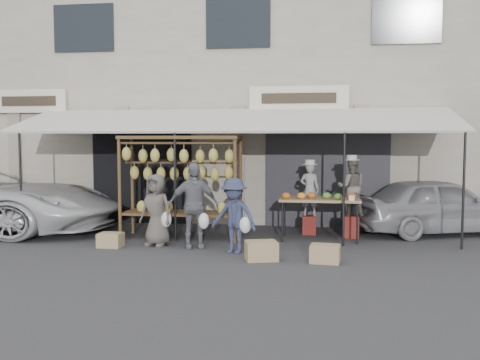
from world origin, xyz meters
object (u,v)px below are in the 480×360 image
Objects in this scene: customer_right at (234,216)px; crate_far at (111,240)px; customer_mid at (193,205)px; sedan at (439,205)px; crate_near_a at (261,251)px; produce_table at (320,200)px; customer_left at (156,210)px; crate_near_b at (325,254)px; vendor_right at (351,187)px; banana_rack at (180,167)px; vendor_left at (310,189)px.

crate_far is at bearing -165.54° from customer_right.
crate_far is (-1.67, -0.19, -0.71)m from customer_mid.
crate_far is at bearing 91.69° from sedan.
customer_right is 2.55× the size of crate_near_a.
produce_table is at bearing 18.05° from crate_far.
crate_near_b is at bearing 1.26° from customer_left.
crate_near_b is at bearing 74.17° from vendor_right.
banana_rack is 1.53× the size of produce_table.
produce_table is 0.72m from vendor_left.
crate_far is at bearing 33.90° from vendor_left.
customer_right reaches higher than crate_near_a.
customer_left is 2.61× the size of crate_near_a.
banana_rack is 1.53× the size of customer_mid.
sedan is (4.31, 2.67, -0.06)m from customer_right.
produce_table is at bearing 62.17° from customer_right.
vendor_left reaches higher than sedan.
banana_rack reaches higher than crate_near_b.
banana_rack is at bearing 89.02° from customer_left.
banana_rack is 3.02m from crate_near_a.
vendor_left is at bearing 108.33° from produce_table.
banana_rack is 3.08m from produce_table.
customer_left is 1.02× the size of customer_right.
sedan is at bearing 50.32° from customer_right.
customer_right is at bearing -136.38° from produce_table.
crate_near_a is at bearing 80.12° from vendor_left.
crate_near_a is (-1.72, -2.48, -0.94)m from vendor_right.
vendor_right is 2.76m from crate_near_b.
banana_rack is 5.08× the size of crate_near_b.
customer_mid is 5.68m from sedan.
customer_right is at bearing 2.64° from customer_left.
produce_table is at bearing 114.99° from vendor_left.
customer_right is 2.79× the size of crate_near_b.
banana_rack is 2.15m from crate_far.
customer_left reaches higher than crate_near_b.
customer_mid is at bearing 160.21° from crate_near_b.
customer_mid is (-2.27, -1.83, -0.18)m from vendor_left.
banana_rack reaches higher than customer_left.
crate_near_b is 0.13× the size of sedan.
sedan is (5.19, 2.30, -0.20)m from customer_mid.
crate_near_a is 1.19× the size of crate_far.
customer_mid is 3.03× the size of crate_near_a.
banana_rack is 1.78× the size of customer_left.
crate_far is at bearing 167.16° from crate_near_a.
banana_rack is 4.64× the size of crate_near_a.
crate_near_a is at bearing 112.34° from sedan.
vendor_left is (2.77, 0.90, -0.54)m from banana_rack.
customer_mid is 1.82m from crate_far.
customer_left is at bearing 163.18° from crate_near_b.
sedan is at bearing -164.34° from vendor_left.
vendor_left is 0.71× the size of customer_mid.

